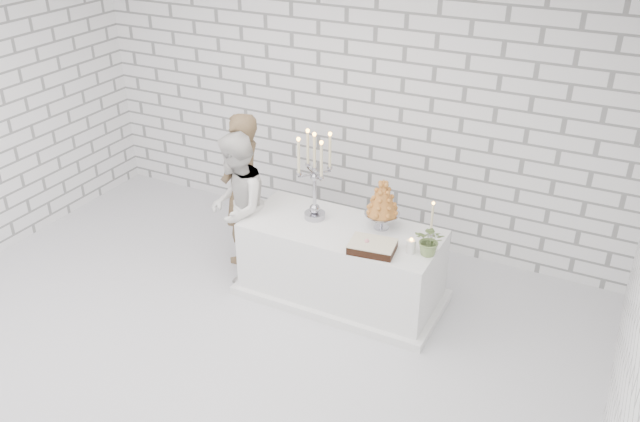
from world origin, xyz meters
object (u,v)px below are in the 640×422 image
(groom, at_px, (242,189))
(candelabra, at_px, (315,176))
(cake_table, at_px, (341,263))
(croquembouche, at_px, (382,204))
(bride, at_px, (237,208))

(groom, distance_m, candelabra, 0.97)
(cake_table, distance_m, candelabra, 0.86)
(candelabra, height_order, croquembouche, candelabra)
(cake_table, relative_size, groom, 1.13)
(cake_table, relative_size, bride, 1.21)
(cake_table, xyz_separation_m, bride, (-1.06, -0.10, 0.37))
(candelabra, bearing_deg, croquembouche, 9.47)
(bride, bearing_deg, candelabra, 79.11)
(cake_table, relative_size, croquembouche, 3.66)
(cake_table, bearing_deg, bride, -174.82)
(cake_table, distance_m, groom, 1.27)
(cake_table, bearing_deg, candelabra, 169.75)
(cake_table, height_order, bride, bride)
(groom, height_order, croquembouche, groom)
(groom, relative_size, croquembouche, 3.22)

